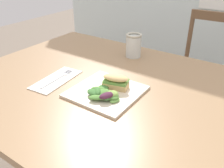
% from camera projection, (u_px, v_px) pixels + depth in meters
% --- Properties ---
extents(dining_table, '(1.34, 0.95, 0.74)m').
position_uv_depth(dining_table, '(116.00, 110.00, 1.02)').
color(dining_table, '#997551').
rests_on(dining_table, ground).
extents(chair_wooden_far, '(0.42, 0.42, 0.87)m').
position_uv_depth(chair_wooden_far, '(203.00, 77.00, 1.69)').
color(chair_wooden_far, brown).
rests_on(chair_wooden_far, ground).
extents(plate_lunch, '(0.25, 0.25, 0.01)m').
position_uv_depth(plate_lunch, '(106.00, 91.00, 0.93)').
color(plate_lunch, beige).
rests_on(plate_lunch, dining_table).
extents(sandwich_half_front, '(0.11, 0.08, 0.06)m').
position_uv_depth(sandwich_half_front, '(116.00, 81.00, 0.93)').
color(sandwich_half_front, '#DBB270').
rests_on(sandwich_half_front, plate_lunch).
extents(salad_mixed_greens, '(0.14, 0.13, 0.03)m').
position_uv_depth(salad_mixed_greens, '(104.00, 94.00, 0.88)').
color(salad_mixed_greens, '#6B9E47').
rests_on(salad_mixed_greens, plate_lunch).
extents(napkin_folded, '(0.13, 0.25, 0.00)m').
position_uv_depth(napkin_folded, '(57.00, 80.00, 1.02)').
color(napkin_folded, silver).
rests_on(napkin_folded, dining_table).
extents(fork_on_napkin, '(0.03, 0.19, 0.00)m').
position_uv_depth(fork_on_napkin, '(59.00, 77.00, 1.04)').
color(fork_on_napkin, silver).
rests_on(fork_on_napkin, napkin_folded).
extents(mason_jar_iced_tea, '(0.08, 0.08, 0.12)m').
position_uv_depth(mason_jar_iced_tea, '(134.00, 46.00, 1.23)').
color(mason_jar_iced_tea, gold).
rests_on(mason_jar_iced_tea, dining_table).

